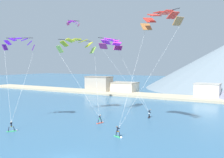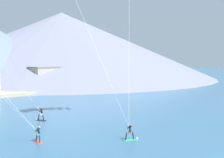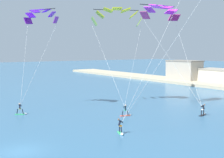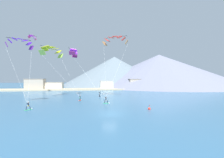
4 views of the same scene
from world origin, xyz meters
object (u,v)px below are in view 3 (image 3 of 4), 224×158
Objects in this scene: kitesurfer_far_left at (121,129)px; parafoil_kite_mid_center at (117,15)px; kitesurfer_near_trail at (21,111)px; parafoil_kite_near_trail at (41,15)px; kitesurfer_near_lead at (203,112)px; kitesurfer_mid_center at (127,112)px; parafoil_kite_near_lead at (161,11)px.

parafoil_kite_mid_center reaches higher than kitesurfer_far_left.
kitesurfer_near_trail is 0.12× the size of parafoil_kite_near_trail.
kitesurfer_near_lead reaches higher than kitesurfer_near_trail.
kitesurfer_mid_center is at bearing 52.45° from kitesurfer_near_trail.
parafoil_kite_mid_center is at bearing 90.12° from kitesurfer_near_trail.
kitesurfer_mid_center is 0.12× the size of parafoil_kite_mid_center.
kitesurfer_near_lead is 21.28m from parafoil_kite_mid_center.
kitesurfer_mid_center is at bearing -27.53° from parafoil_kite_mid_center.
parafoil_kite_mid_center reaches higher than kitesurfer_near_trail.
kitesurfer_near_lead is 10.79m from kitesurfer_mid_center.
parafoil_kite_near_trail is at bearing -122.70° from parafoil_kite_near_lead.
kitesurfer_mid_center is 1.01× the size of kitesurfer_far_left.
parafoil_kite_near_trail is at bearing 129.62° from kitesurfer_near_trail.
kitesurfer_near_lead reaches higher than kitesurfer_mid_center.
kitesurfer_far_left reaches higher than kitesurfer_near_trail.
parafoil_kite_near_trail reaches higher than kitesurfer_far_left.
kitesurfer_near_trail is at bearing -160.88° from kitesurfer_far_left.
kitesurfer_near_trail is 14.93m from kitesurfer_mid_center.
kitesurfer_near_lead is at bearing 1.17° from parafoil_kite_near_lead.
kitesurfer_near_trail is 0.12× the size of parafoil_kite_near_lead.
parafoil_kite_mid_center is at bearing -164.03° from kitesurfer_near_lead.
kitesurfer_far_left is (1.27, -15.27, -0.00)m from kitesurfer_near_lead.
parafoil_kite_near_trail is (-13.10, -7.01, 14.16)m from kitesurfer_mid_center.
kitesurfer_near_lead is 0.12× the size of parafoil_kite_mid_center.
kitesurfer_far_left is (16.24, 5.63, 0.03)m from kitesurfer_near_trail.
parafoil_kite_near_trail is at bearing -177.74° from kitesurfer_far_left.
kitesurfer_near_lead is at bearing 57.04° from kitesurfer_mid_center.
parafoil_kite_mid_center is at bearing 71.39° from parafoil_kite_near_trail.
kitesurfer_mid_center is 20.52m from parafoil_kite_near_trail.
parafoil_kite_near_lead is 1.01× the size of parafoil_kite_mid_center.
kitesurfer_far_left is at bearing -33.99° from parafoil_kite_mid_center.
kitesurfer_near_lead is 0.12× the size of parafoil_kite_near_lead.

